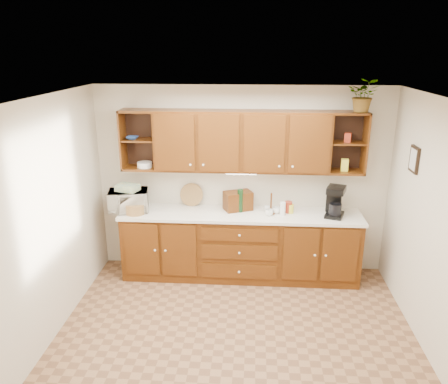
# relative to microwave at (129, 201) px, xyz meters

# --- Properties ---
(floor) EXTENTS (4.00, 4.00, 0.00)m
(floor) POSITION_rel_microwave_xyz_m (1.52, -1.42, -1.08)
(floor) COLOR #8C6240
(floor) RESTS_ON ground
(ceiling) EXTENTS (4.00, 4.00, 0.00)m
(ceiling) POSITION_rel_microwave_xyz_m (1.52, -1.42, 1.52)
(ceiling) COLOR white
(ceiling) RESTS_ON back_wall
(back_wall) EXTENTS (4.00, 0.00, 4.00)m
(back_wall) POSITION_rel_microwave_xyz_m (1.52, 0.33, 0.22)
(back_wall) COLOR beige
(back_wall) RESTS_ON floor
(left_wall) EXTENTS (0.00, 3.50, 3.50)m
(left_wall) POSITION_rel_microwave_xyz_m (-0.48, -1.42, 0.22)
(left_wall) COLOR beige
(left_wall) RESTS_ON floor
(right_wall) EXTENTS (0.00, 3.50, 3.50)m
(right_wall) POSITION_rel_microwave_xyz_m (3.52, -1.42, 0.22)
(right_wall) COLOR beige
(right_wall) RESTS_ON floor
(base_cabinets) EXTENTS (3.20, 0.60, 0.90)m
(base_cabinets) POSITION_rel_microwave_xyz_m (1.52, 0.03, -0.63)
(base_cabinets) COLOR #3D1B06
(base_cabinets) RESTS_ON floor
(countertop) EXTENTS (3.24, 0.64, 0.04)m
(countertop) POSITION_rel_microwave_xyz_m (1.52, 0.02, -0.16)
(countertop) COLOR silver
(countertop) RESTS_ON base_cabinets
(upper_cabinets) EXTENTS (3.20, 0.33, 0.80)m
(upper_cabinets) POSITION_rel_microwave_xyz_m (1.53, 0.17, 0.81)
(upper_cabinets) COLOR #3D1B06
(upper_cabinets) RESTS_ON back_wall
(undercabinet_light) EXTENTS (0.40, 0.05, 0.02)m
(undercabinet_light) POSITION_rel_microwave_xyz_m (1.52, 0.11, 0.39)
(undercabinet_light) COLOR white
(undercabinet_light) RESTS_ON upper_cabinets
(framed_picture) EXTENTS (0.03, 0.24, 0.30)m
(framed_picture) POSITION_rel_microwave_xyz_m (3.50, -0.52, 0.77)
(framed_picture) COLOR black
(framed_picture) RESTS_ON right_wall
(wicker_basket) EXTENTS (0.30, 0.30, 0.13)m
(wicker_basket) POSITION_rel_microwave_xyz_m (0.12, -0.10, -0.08)
(wicker_basket) COLOR olive
(wicker_basket) RESTS_ON countertop
(microwave) EXTENTS (0.58, 0.45, 0.29)m
(microwave) POSITION_rel_microwave_xyz_m (0.00, 0.00, 0.00)
(microwave) COLOR beige
(microwave) RESTS_ON countertop
(towel_stack) EXTENTS (0.33, 0.29, 0.09)m
(towel_stack) POSITION_rel_microwave_xyz_m (0.00, 0.00, 0.19)
(towel_stack) COLOR #D3CB63
(towel_stack) RESTS_ON microwave
(wine_bottle) EXTENTS (0.10, 0.10, 0.32)m
(wine_bottle) POSITION_rel_microwave_xyz_m (1.51, 0.06, 0.01)
(wine_bottle) COLOR black
(wine_bottle) RESTS_ON countertop
(woven_tray) EXTENTS (0.33, 0.09, 0.32)m
(woven_tray) POSITION_rel_microwave_xyz_m (0.82, 0.27, -0.14)
(woven_tray) COLOR olive
(woven_tray) RESTS_ON countertop
(bread_box) EXTENTS (0.43, 0.36, 0.26)m
(bread_box) POSITION_rel_microwave_xyz_m (1.48, 0.14, -0.02)
(bread_box) COLOR #3D1B06
(bread_box) RESTS_ON countertop
(mug_tree) EXTENTS (0.25, 0.26, 0.29)m
(mug_tree) POSITION_rel_microwave_xyz_m (1.93, 0.02, -0.10)
(mug_tree) COLOR #3D1B06
(mug_tree) RESTS_ON countertop
(canister_red) EXTENTS (0.11, 0.11, 0.15)m
(canister_red) POSITION_rel_microwave_xyz_m (2.16, 0.08, -0.07)
(canister_red) COLOR maroon
(canister_red) RESTS_ON countertop
(canister_white) EXTENTS (0.09, 0.09, 0.18)m
(canister_white) POSITION_rel_microwave_xyz_m (2.08, -0.01, -0.06)
(canister_white) COLOR white
(canister_white) RESTS_ON countertop
(canister_yellow) EXTENTS (0.10, 0.10, 0.12)m
(canister_yellow) POSITION_rel_microwave_xyz_m (2.19, 0.07, -0.08)
(canister_yellow) COLOR yellow
(canister_yellow) RESTS_ON countertop
(coffee_maker) EXTENTS (0.30, 0.34, 0.41)m
(coffee_maker) POSITION_rel_microwave_xyz_m (2.76, 0.00, 0.05)
(coffee_maker) COLOR black
(coffee_maker) RESTS_ON countertop
(bowl_stack) EXTENTS (0.18, 0.18, 0.04)m
(bowl_stack) POSITION_rel_microwave_xyz_m (0.07, 0.13, 0.84)
(bowl_stack) COLOR navy
(bowl_stack) RESTS_ON upper_cabinets
(plate_stack) EXTENTS (0.26, 0.26, 0.07)m
(plate_stack) POSITION_rel_microwave_xyz_m (0.21, 0.14, 0.47)
(plate_stack) COLOR white
(plate_stack) RESTS_ON upper_cabinets
(pantry_box_yellow) EXTENTS (0.10, 0.08, 0.16)m
(pantry_box_yellow) POSITION_rel_microwave_xyz_m (2.87, 0.14, 0.52)
(pantry_box_yellow) COLOR yellow
(pantry_box_yellow) RESTS_ON upper_cabinets
(pantry_box_red) EXTENTS (0.10, 0.10, 0.12)m
(pantry_box_red) POSITION_rel_microwave_xyz_m (2.88, 0.15, 0.88)
(pantry_box_red) COLOR maroon
(pantry_box_red) RESTS_ON upper_cabinets
(potted_plant) EXTENTS (0.46, 0.43, 0.42)m
(potted_plant) POSITION_rel_microwave_xyz_m (3.02, 0.11, 1.41)
(potted_plant) COLOR #999999
(potted_plant) RESTS_ON upper_cabinets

